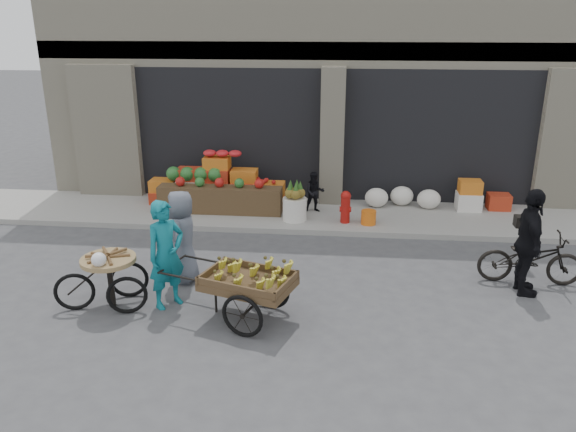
# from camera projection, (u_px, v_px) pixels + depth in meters

# --- Properties ---
(ground) EXTENTS (80.00, 80.00, 0.00)m
(ground) POSITION_uv_depth(u_px,v_px,m) (322.00, 305.00, 8.89)
(ground) COLOR #424244
(ground) RESTS_ON ground
(sidewalk) EXTENTS (18.00, 2.20, 0.12)m
(sidewalk) POSITION_uv_depth(u_px,v_px,m) (329.00, 216.00, 12.72)
(sidewalk) COLOR gray
(sidewalk) RESTS_ON ground
(building) EXTENTS (14.00, 6.45, 7.00)m
(building) POSITION_uv_depth(u_px,v_px,m) (337.00, 54.00, 15.31)
(building) COLOR beige
(building) RESTS_ON ground
(fruit_display) EXTENTS (3.10, 1.12, 1.24)m
(fruit_display) POSITION_uv_depth(u_px,v_px,m) (223.00, 184.00, 13.01)
(fruit_display) COLOR #AE2F18
(fruit_display) RESTS_ON sidewalk
(pineapple_bin) EXTENTS (0.52, 0.52, 0.50)m
(pineapple_bin) POSITION_uv_depth(u_px,v_px,m) (295.00, 209.00, 12.22)
(pineapple_bin) COLOR silver
(pineapple_bin) RESTS_ON sidewalk
(fire_hydrant) EXTENTS (0.22, 0.22, 0.71)m
(fire_hydrant) POSITION_uv_depth(u_px,v_px,m) (345.00, 206.00, 12.02)
(fire_hydrant) COLOR #A5140F
(fire_hydrant) RESTS_ON sidewalk
(orange_bucket) EXTENTS (0.32, 0.32, 0.30)m
(orange_bucket) POSITION_uv_depth(u_px,v_px,m) (369.00, 217.00, 12.01)
(orange_bucket) COLOR orange
(orange_bucket) RESTS_ON sidewalk
(right_bay_goods) EXTENTS (3.35, 0.60, 0.70)m
(right_bay_goods) POSITION_uv_depth(u_px,v_px,m) (444.00, 197.00, 12.92)
(right_bay_goods) COLOR silver
(right_bay_goods) RESTS_ON sidewalk
(seated_person) EXTENTS (0.51, 0.43, 0.93)m
(seated_person) POSITION_uv_depth(u_px,v_px,m) (315.00, 192.00, 12.67)
(seated_person) COLOR black
(seated_person) RESTS_ON sidewalk
(banana_cart) EXTENTS (2.36, 1.51, 0.92)m
(banana_cart) POSITION_uv_depth(u_px,v_px,m) (245.00, 279.00, 8.27)
(banana_cart) COLOR brown
(banana_cart) RESTS_ON ground
(vendor_woman) EXTENTS (0.73, 0.75, 1.73)m
(vendor_woman) POSITION_uv_depth(u_px,v_px,m) (166.00, 254.00, 8.63)
(vendor_woman) COLOR #0F6C7A
(vendor_woman) RESTS_ON ground
(tricycle_cart) EXTENTS (1.46, 1.05, 0.95)m
(tricycle_cart) POSITION_uv_depth(u_px,v_px,m) (109.00, 274.00, 8.67)
(tricycle_cart) COLOR #9E7F51
(tricycle_cart) RESTS_ON ground
(vendor_grey) EXTENTS (0.56, 0.82, 1.61)m
(vendor_grey) POSITION_uv_depth(u_px,v_px,m) (182.00, 237.00, 9.49)
(vendor_grey) COLOR slate
(vendor_grey) RESTS_ON ground
(bicycle) EXTENTS (1.74, 0.68, 0.90)m
(bicycle) POSITION_uv_depth(u_px,v_px,m) (530.00, 259.00, 9.51)
(bicycle) COLOR black
(bicycle) RESTS_ON ground
(cyclist) EXTENTS (0.49, 1.07, 1.79)m
(cyclist) POSITION_uv_depth(u_px,v_px,m) (529.00, 243.00, 9.00)
(cyclist) COLOR black
(cyclist) RESTS_ON ground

